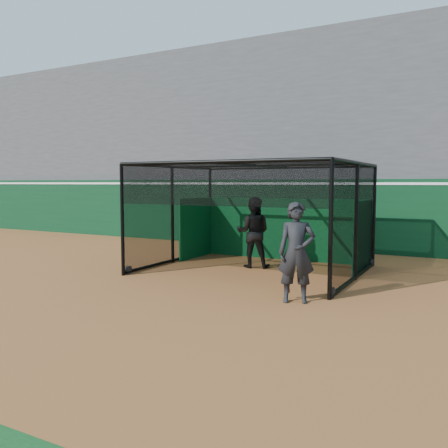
% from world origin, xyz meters
% --- Properties ---
extents(ground, '(120.00, 120.00, 0.00)m').
position_xyz_m(ground, '(0.00, 0.00, 0.00)').
color(ground, '#97592C').
rests_on(ground, ground).
extents(outfield_wall, '(50.00, 0.50, 2.50)m').
position_xyz_m(outfield_wall, '(0.00, 8.50, 1.29)').
color(outfield_wall, '#093519').
rests_on(outfield_wall, ground).
extents(grandstand, '(50.00, 7.85, 8.95)m').
position_xyz_m(grandstand, '(0.00, 12.27, 4.48)').
color(grandstand, '#4C4C4F').
rests_on(grandstand, ground).
extents(batting_cage, '(5.48, 4.59, 2.85)m').
position_xyz_m(batting_cage, '(1.14, 3.75, 1.42)').
color(batting_cage, black).
rests_on(batting_cage, ground).
extents(batter, '(1.15, 1.02, 1.98)m').
position_xyz_m(batter, '(0.90, 4.14, 0.99)').
color(batter, black).
rests_on(batter, ground).
extents(on_deck_player, '(0.86, 0.72, 2.01)m').
position_xyz_m(on_deck_player, '(3.30, 0.97, 1.00)').
color(on_deck_player, black).
rests_on(on_deck_player, ground).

